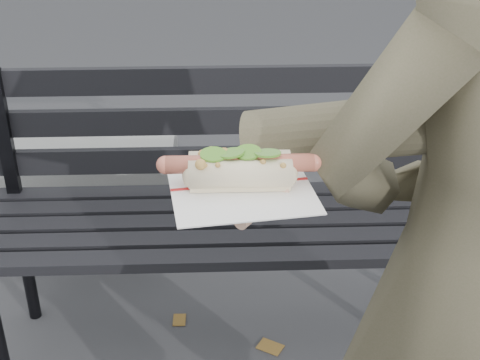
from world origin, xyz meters
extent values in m
cylinder|color=black|center=(-0.71, 1.12, 0.23)|extent=(0.04, 0.04, 0.45)
cylinder|color=black|center=(0.63, 0.78, 0.23)|extent=(0.04, 0.04, 0.45)
cylinder|color=black|center=(0.63, 1.12, 0.23)|extent=(0.04, 0.04, 0.45)
cube|color=black|center=(-0.04, 0.77, 0.47)|extent=(1.50, 0.07, 0.03)
cube|color=black|center=(-0.04, 0.86, 0.47)|extent=(1.50, 0.07, 0.03)
cube|color=black|center=(-0.04, 0.95, 0.47)|extent=(1.50, 0.07, 0.03)
cube|color=black|center=(-0.04, 1.04, 0.47)|extent=(1.50, 0.07, 0.03)
cube|color=black|center=(-0.04, 1.13, 0.47)|extent=(1.50, 0.07, 0.03)
cube|color=black|center=(-0.71, 1.14, 0.67)|extent=(0.04, 0.03, 0.42)
cube|color=black|center=(0.63, 1.14, 0.67)|extent=(0.04, 0.03, 0.42)
cube|color=black|center=(-0.04, 1.16, 0.57)|extent=(1.50, 0.02, 0.08)
cube|color=black|center=(-0.04, 1.16, 0.70)|extent=(1.50, 0.02, 0.08)
cube|color=black|center=(-0.04, 1.16, 0.83)|extent=(1.50, 0.02, 0.08)
cube|color=slate|center=(-0.84, 1.68, 0.20)|extent=(1.20, 0.40, 0.40)
imported|color=#44432D|center=(0.34, 0.17, 0.83)|extent=(0.69, 0.54, 1.67)
cylinder|color=#44432D|center=(0.21, 0.18, 1.12)|extent=(0.51, 0.23, 0.19)
cylinder|color=#D8A384|center=(0.00, 0.11, 1.05)|extent=(0.09, 0.08, 0.07)
ellipsoid|color=#D8A384|center=(-0.04, 0.10, 1.05)|extent=(0.10, 0.11, 0.03)
cylinder|color=#D8A384|center=(-0.10, 0.07, 1.05)|extent=(0.05, 0.02, 0.02)
cylinder|color=#D8A384|center=(-0.10, 0.09, 1.05)|extent=(0.05, 0.02, 0.02)
cylinder|color=#D8A384|center=(-0.10, 0.11, 1.05)|extent=(0.05, 0.02, 0.02)
cylinder|color=#D8A384|center=(-0.10, 0.13, 1.05)|extent=(0.05, 0.02, 0.02)
cylinder|color=#D8A384|center=(-0.03, 0.04, 1.05)|extent=(0.04, 0.05, 0.02)
cube|color=white|center=(-0.04, 0.10, 1.06)|extent=(0.21, 0.21, 0.00)
cube|color=#B21E1E|center=(-0.04, 0.10, 1.06)|extent=(0.19, 0.03, 0.00)
cylinder|color=#BD5F48|center=(-0.04, 0.10, 1.10)|extent=(0.20, 0.02, 0.02)
sphere|color=#BD5F48|center=(-0.14, 0.10, 1.10)|extent=(0.03, 0.02, 0.02)
sphere|color=#BD5F48|center=(0.06, 0.10, 1.10)|extent=(0.02, 0.02, 0.02)
sphere|color=#9E6B2D|center=(-0.09, 0.11, 1.11)|extent=(0.01, 0.01, 0.01)
sphere|color=#9E6B2D|center=(-0.07, 0.12, 1.11)|extent=(0.01, 0.01, 0.01)
sphere|color=#9E6B2D|center=(-0.02, 0.10, 1.11)|extent=(0.01, 0.01, 0.01)
sphere|color=#9E6B2D|center=(-0.08, 0.11, 1.10)|extent=(0.01, 0.01, 0.01)
sphere|color=#9E6B2D|center=(-0.09, 0.08, 1.10)|extent=(0.01, 0.01, 0.01)
sphere|color=#9E6B2D|center=(-0.08, 0.08, 1.10)|extent=(0.01, 0.01, 0.01)
sphere|color=#9E6B2D|center=(0.00, 0.11, 1.10)|extent=(0.01, 0.01, 0.01)
sphere|color=#9E6B2D|center=(-0.02, 0.09, 1.10)|extent=(0.01, 0.01, 0.01)
sphere|color=#9E6B2D|center=(-0.04, 0.10, 1.10)|extent=(0.01, 0.01, 0.01)
sphere|color=#9E6B2D|center=(0.01, 0.08, 1.10)|extent=(0.01, 0.01, 0.01)
sphere|color=#9E6B2D|center=(0.01, 0.08, 1.10)|extent=(0.01, 0.01, 0.01)
sphere|color=#9E6B2D|center=(-0.07, 0.08, 1.11)|extent=(0.01, 0.01, 0.01)
sphere|color=#9E6B2D|center=(-0.04, 0.09, 1.10)|extent=(0.01, 0.01, 0.01)
sphere|color=#9E6B2D|center=(-0.06, 0.11, 1.11)|extent=(0.01, 0.01, 0.01)
sphere|color=#9E6B2D|center=(-0.05, 0.10, 1.10)|extent=(0.01, 0.01, 0.01)
sphere|color=#9E6B2D|center=(-0.02, 0.11, 1.10)|extent=(0.01, 0.01, 0.01)
sphere|color=#9E6B2D|center=(-0.01, 0.08, 1.11)|extent=(0.01, 0.01, 0.01)
sphere|color=#9E6B2D|center=(-0.08, 0.12, 1.11)|extent=(0.01, 0.01, 0.01)
sphere|color=#9E6B2D|center=(0.02, 0.11, 1.10)|extent=(0.01, 0.01, 0.01)
sphere|color=#9E6B2D|center=(-0.07, 0.10, 1.10)|extent=(0.01, 0.01, 0.01)
sphere|color=#9E6B2D|center=(-0.10, 0.11, 1.10)|extent=(0.01, 0.01, 0.01)
sphere|color=#9E6B2D|center=(-0.05, 0.11, 1.11)|extent=(0.01, 0.01, 0.01)
sphere|color=#9E6B2D|center=(-0.10, 0.08, 1.11)|extent=(0.01, 0.01, 0.01)
sphere|color=#9E6B2D|center=(0.01, 0.11, 1.10)|extent=(0.01, 0.01, 0.01)
cylinder|color=#4F8E26|center=(-0.08, 0.10, 1.11)|extent=(0.04, 0.04, 0.01)
cylinder|color=#4F8E26|center=(-0.05, 0.10, 1.11)|extent=(0.04, 0.04, 0.01)
cylinder|color=#4F8E26|center=(-0.03, 0.10, 1.11)|extent=(0.04, 0.04, 0.01)
cylinder|color=#4F8E26|center=(-0.01, 0.10, 1.11)|extent=(0.04, 0.04, 0.01)
cube|color=brown|center=(0.60, 2.25, 0.00)|extent=(0.10, 0.09, 0.00)
cube|color=brown|center=(-0.21, 1.08, 0.00)|extent=(0.04, 0.06, 0.00)
cube|color=brown|center=(0.09, 0.93, 0.00)|extent=(0.10, 0.09, 0.00)
camera|label=1|loc=(-0.07, -0.70, 1.50)|focal=50.00mm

